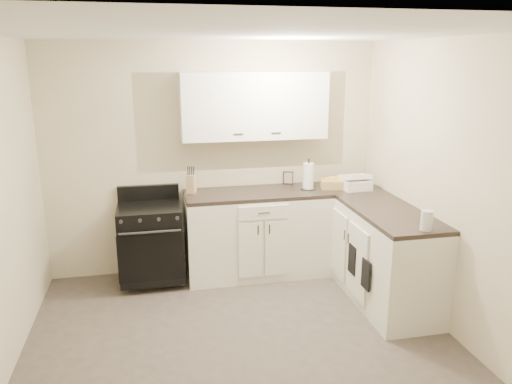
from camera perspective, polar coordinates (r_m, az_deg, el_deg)
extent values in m
plane|color=#473F38|center=(4.30, -1.23, -17.72)|extent=(3.60, 3.60, 0.00)
plane|color=white|center=(3.62, -1.47, 17.79)|extent=(3.60, 3.60, 0.00)
plane|color=beige|center=(5.50, -4.86, 3.71)|extent=(3.60, 0.00, 3.60)
plane|color=beige|center=(4.46, 22.02, -0.05)|extent=(0.00, 3.60, 3.60)
plane|color=beige|center=(2.16, 7.94, -15.00)|extent=(3.60, 0.00, 3.60)
cube|color=silver|center=(5.50, 0.14, -4.90)|extent=(1.55, 0.60, 0.90)
cube|color=silver|center=(5.25, 13.29, -6.30)|extent=(0.60, 1.90, 0.90)
cube|color=black|center=(5.36, 0.14, -0.17)|extent=(1.55, 0.60, 0.04)
cube|color=black|center=(5.11, 13.61, -1.37)|extent=(0.60, 1.90, 0.04)
cube|color=white|center=(5.34, -0.20, 9.83)|extent=(1.55, 0.30, 0.70)
cube|color=black|center=(5.36, -11.91, -5.66)|extent=(0.65, 0.55, 0.79)
cube|color=tan|center=(5.32, -7.41, 0.92)|extent=(0.11, 0.11, 0.20)
cylinder|color=white|center=(5.46, 6.00, 1.81)|extent=(0.13, 0.13, 0.29)
cube|color=black|center=(5.68, 3.68, 1.64)|extent=(0.12, 0.08, 0.14)
cube|color=tan|center=(5.55, 8.82, 0.90)|extent=(0.31, 0.24, 0.09)
cube|color=white|center=(5.56, 11.27, 0.89)|extent=(0.30, 0.29, 0.11)
cylinder|color=silver|center=(4.38, 18.92, -3.09)|extent=(0.12, 0.12, 0.17)
cube|color=black|center=(4.69, 12.46, -9.20)|extent=(0.02, 0.16, 0.28)
cube|color=black|center=(4.94, 10.97, -7.58)|extent=(0.02, 0.16, 0.28)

